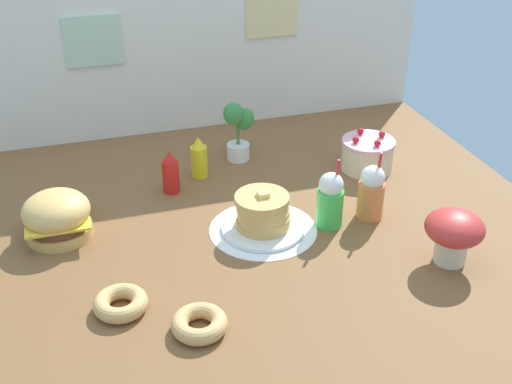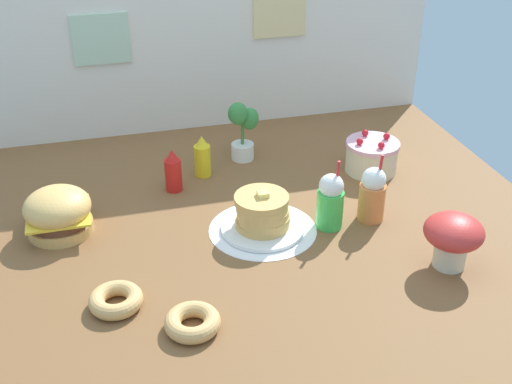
{
  "view_description": "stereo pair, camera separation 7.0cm",
  "coord_description": "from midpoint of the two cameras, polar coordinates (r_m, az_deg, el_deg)",
  "views": [
    {
      "loc": [
        -0.52,
        -1.8,
        1.26
      ],
      "look_at": [
        0.05,
        0.06,
        0.13
      ],
      "focal_mm": 45.33,
      "sensor_mm": 36.0,
      "label": 1
    },
    {
      "loc": [
        -0.45,
        -1.82,
        1.26
      ],
      "look_at": [
        0.05,
        0.06,
        0.13
      ],
      "focal_mm": 45.33,
      "sensor_mm": 36.0,
      "label": 2
    }
  ],
  "objects": [
    {
      "name": "ground_plane",
      "position": [
        2.26,
        0.06,
        -4.02
      ],
      "size": [
        2.22,
        1.92,
        0.02
      ],
      "primitive_type": "cube",
      "color": "brown"
    },
    {
      "name": "back_wall",
      "position": [
        2.92,
        -4.93,
        13.85
      ],
      "size": [
        2.22,
        0.04,
        0.89
      ],
      "color": "silver",
      "rests_on": "ground_plane"
    },
    {
      "name": "doily_mat",
      "position": [
        2.28,
        1.48,
        -3.34
      ],
      "size": [
        0.38,
        0.38,
        0.0
      ],
      "primitive_type": "cylinder",
      "color": "white",
      "rests_on": "ground_plane"
    },
    {
      "name": "burger",
      "position": [
        2.32,
        -16.23,
        -1.74
      ],
      "size": [
        0.23,
        0.23,
        0.17
      ],
      "color": "#DBA859",
      "rests_on": "ground_plane"
    },
    {
      "name": "pancake_stack",
      "position": [
        2.25,
        1.48,
        -2.05
      ],
      "size": [
        0.3,
        0.3,
        0.15
      ],
      "color": "white",
      "rests_on": "doily_mat"
    },
    {
      "name": "layer_cake",
      "position": [
        2.68,
        10.92,
        3.12
      ],
      "size": [
        0.22,
        0.22,
        0.16
      ],
      "color": "beige",
      "rests_on": "ground_plane"
    },
    {
      "name": "ketchup_bottle",
      "position": [
        2.5,
        -6.52,
        1.8
      ],
      "size": [
        0.07,
        0.07,
        0.17
      ],
      "color": "red",
      "rests_on": "ground_plane"
    },
    {
      "name": "mustard_bottle",
      "position": [
        2.6,
        -3.98,
        3.07
      ],
      "size": [
        0.07,
        0.07,
        0.17
      ],
      "color": "yellow",
      "rests_on": "ground_plane"
    },
    {
      "name": "cream_soda_cup",
      "position": [
        2.27,
        7.46,
        -0.81
      ],
      "size": [
        0.1,
        0.1,
        0.26
      ],
      "color": "green",
      "rests_on": "ground_plane"
    },
    {
      "name": "orange_float_cup",
      "position": [
        2.34,
        11.08,
        -0.21
      ],
      "size": [
        0.1,
        0.1,
        0.26
      ],
      "color": "orange",
      "rests_on": "ground_plane"
    },
    {
      "name": "donut_pink_glaze",
      "position": [
        1.97,
        -11.25,
        -9.31
      ],
      "size": [
        0.16,
        0.16,
        0.05
      ],
      "color": "tan",
      "rests_on": "ground_plane"
    },
    {
      "name": "donut_chocolate",
      "position": [
        1.87,
        -4.53,
        -11.36
      ],
      "size": [
        0.16,
        0.16,
        0.05
      ],
      "color": "tan",
      "rests_on": "ground_plane"
    },
    {
      "name": "potted_plant",
      "position": [
        2.7,
        -0.49,
        5.64
      ],
      "size": [
        0.13,
        0.1,
        0.26
      ],
      "color": "white",
      "rests_on": "ground_plane"
    },
    {
      "name": "mushroom_stool",
      "position": [
        2.15,
        17.9,
        -3.73
      ],
      "size": [
        0.19,
        0.19,
        0.18
      ],
      "color": "beige",
      "rests_on": "ground_plane"
    }
  ]
}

